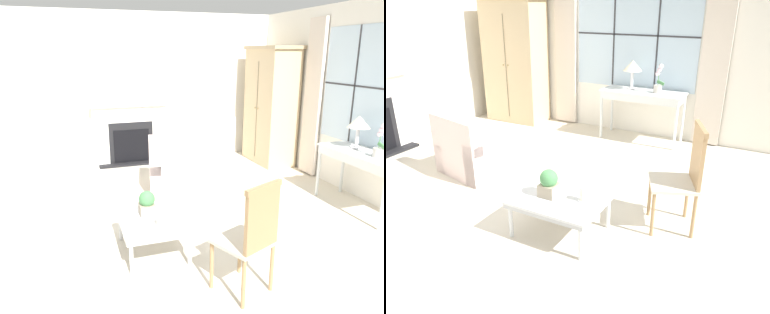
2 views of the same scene
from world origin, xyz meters
TOP-DOWN VIEW (x-y plane):
  - ground_plane at (0.00, 0.00)m, footprint 14.00×14.00m
  - wall_back_windowed at (0.00, 3.02)m, footprint 7.20×0.14m
  - wall_left at (-3.03, 0.60)m, footprint 0.06×7.20m
  - fireplace at (-2.91, 0.10)m, footprint 0.34×1.48m
  - armoire at (-2.16, 2.67)m, footprint 1.17×0.63m
  - console_table at (0.29, 2.68)m, footprint 1.30×0.52m
  - table_lamp at (0.08, 2.74)m, footprint 0.30×0.30m
  - potted_orchid at (0.52, 2.68)m, footprint 0.16×0.13m
  - armchair_upholstered at (-1.19, 0.47)m, footprint 1.01×0.96m
  - side_chair_wooden at (1.52, 0.40)m, footprint 0.58×0.58m
  - coffee_table at (0.52, -0.25)m, footprint 0.85×0.69m
  - potted_plant_small at (0.42, -0.28)m, footprint 0.17×0.17m
  - pillar_candle at (0.75, -0.21)m, footprint 0.11×0.11m

SIDE VIEW (x-z plane):
  - ground_plane at x=0.00m, z-range 0.00..0.00m
  - armchair_upholstered at x=-1.19m, z-range -0.14..0.67m
  - coffee_table at x=0.52m, z-range 0.15..0.54m
  - pillar_candle at x=0.75m, z-range 0.38..0.53m
  - potted_plant_small at x=0.42m, z-range 0.39..0.66m
  - side_chair_wooden at x=1.52m, z-range 0.07..1.13m
  - fireplace at x=-2.91m, z-range -0.32..1.64m
  - console_table at x=0.29m, z-range 0.31..1.11m
  - potted_orchid at x=0.52m, z-range 0.74..1.18m
  - armoire at x=-2.16m, z-range 0.01..2.20m
  - table_lamp at x=0.08m, z-range 0.93..1.38m
  - wall_back_windowed at x=0.00m, z-range 0.00..2.80m
  - wall_left at x=-3.03m, z-range 0.00..2.80m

